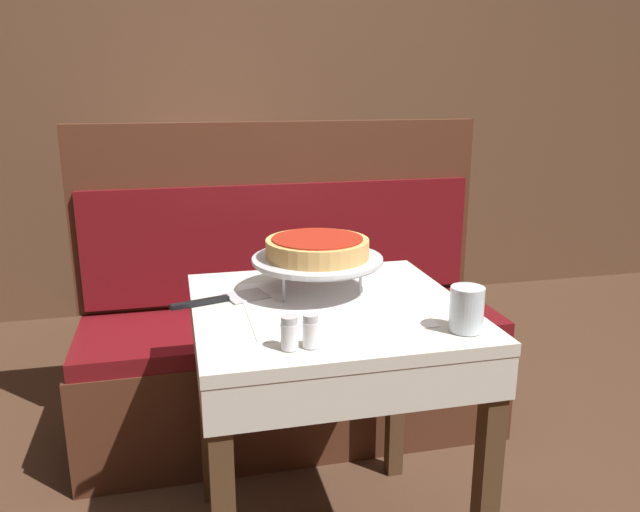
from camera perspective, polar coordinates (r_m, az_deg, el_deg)
dining_table_front at (r=1.63m, az=0.82°, el=-7.69°), size 0.68×0.68×0.74m
dining_table_rear at (r=3.23m, az=-9.65°, el=3.52°), size 0.73×0.73×0.74m
booth_bench at (r=2.37m, az=-2.62°, el=-8.24°), size 1.54×0.51×1.15m
back_wall_panel at (r=3.62m, az=-7.75°, el=13.95°), size 6.00×0.04×2.40m
pizza_pan_stand at (r=1.65m, az=-0.24°, el=-0.44°), size 0.35×0.35×0.10m
deep_dish_pizza at (r=1.64m, az=-0.24°, el=0.79°), size 0.27×0.27×0.05m
pizza_server at (r=1.63m, az=-8.81°, el=-3.90°), size 0.26×0.13×0.01m
water_glass_near at (r=1.44m, az=13.26°, el=-4.72°), size 0.08×0.08×0.10m
salt_shaker at (r=1.31m, az=-2.81°, el=-7.03°), size 0.04×0.04×0.07m
pepper_shaker at (r=1.32m, az=-0.86°, el=-6.86°), size 0.04×0.04×0.07m
condiment_caddy at (r=3.22m, az=-9.15°, el=6.30°), size 0.12×0.12×0.16m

